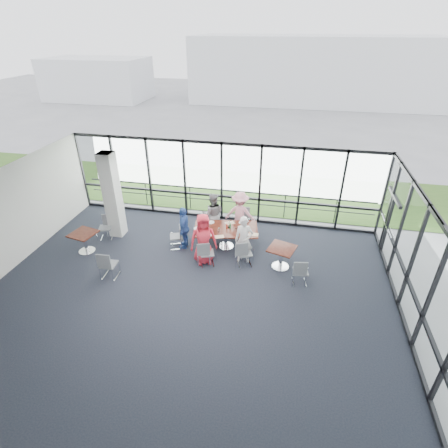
% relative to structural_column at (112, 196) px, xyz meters
% --- Properties ---
extents(floor, '(12.00, 10.00, 0.02)m').
position_rel_structural_column_xyz_m(floor, '(3.60, -3.00, -1.61)').
color(floor, black).
rests_on(floor, ground).
extents(ceiling, '(12.00, 10.00, 0.04)m').
position_rel_structural_column_xyz_m(ceiling, '(3.60, -3.00, 1.60)').
color(ceiling, silver).
rests_on(ceiling, ground).
extents(wall_front, '(12.00, 0.10, 3.20)m').
position_rel_structural_column_xyz_m(wall_front, '(3.60, -8.00, 0.00)').
color(wall_front, silver).
rests_on(wall_front, ground).
extents(curtain_wall_back, '(12.00, 0.10, 3.20)m').
position_rel_structural_column_xyz_m(curtain_wall_back, '(3.60, 2.00, 0.00)').
color(curtain_wall_back, white).
rests_on(curtain_wall_back, ground).
extents(curtain_wall_right, '(0.10, 10.00, 3.20)m').
position_rel_structural_column_xyz_m(curtain_wall_right, '(9.60, -3.00, 0.00)').
color(curtain_wall_right, white).
rests_on(curtain_wall_right, ground).
extents(exit_door, '(0.12, 1.60, 2.10)m').
position_rel_structural_column_xyz_m(exit_door, '(9.60, 0.75, -0.55)').
color(exit_door, black).
rests_on(exit_door, ground).
extents(structural_column, '(0.50, 0.50, 3.20)m').
position_rel_structural_column_xyz_m(structural_column, '(0.00, 0.00, 0.00)').
color(structural_column, silver).
rests_on(structural_column, ground).
extents(apron, '(80.00, 70.00, 0.02)m').
position_rel_structural_column_xyz_m(apron, '(3.60, 7.00, -1.62)').
color(apron, gray).
rests_on(apron, ground).
extents(grass_strip, '(80.00, 5.00, 0.01)m').
position_rel_structural_column_xyz_m(grass_strip, '(3.60, 5.00, -1.59)').
color(grass_strip, '#2A531A').
rests_on(grass_strip, ground).
extents(hangar_main, '(24.00, 10.00, 6.00)m').
position_rel_structural_column_xyz_m(hangar_main, '(7.60, 29.00, 1.40)').
color(hangar_main, silver).
rests_on(hangar_main, ground).
extents(hangar_aux, '(10.00, 6.00, 4.00)m').
position_rel_structural_column_xyz_m(hangar_aux, '(-14.40, 25.00, 0.40)').
color(hangar_aux, silver).
rests_on(hangar_aux, ground).
extents(guard_rail, '(12.00, 0.06, 0.06)m').
position_rel_structural_column_xyz_m(guard_rail, '(3.60, 2.60, -1.10)').
color(guard_rail, '#2D2D33').
rests_on(guard_rail, ground).
extents(main_table, '(2.39, 1.59, 0.75)m').
position_rel_structural_column_xyz_m(main_table, '(4.18, -0.05, -0.95)').
color(main_table, black).
rests_on(main_table, ground).
extents(side_table_left, '(0.94, 0.94, 0.75)m').
position_rel_structural_column_xyz_m(side_table_left, '(-0.55, -1.34, -0.98)').
color(side_table_left, black).
rests_on(side_table_left, ground).
extents(side_table_right, '(1.00, 1.00, 0.75)m').
position_rel_structural_column_xyz_m(side_table_right, '(6.18, -0.88, -0.98)').
color(side_table_right, black).
rests_on(side_table_right, ground).
extents(diner_near_left, '(1.02, 0.84, 1.78)m').
position_rel_structural_column_xyz_m(diner_near_left, '(3.65, -1.10, -0.71)').
color(diner_near_left, red).
rests_on(diner_near_left, ground).
extents(diner_near_right, '(0.64, 0.50, 1.65)m').
position_rel_structural_column_xyz_m(diner_near_right, '(4.93, -0.78, -0.77)').
color(diner_near_right, silver).
rests_on(diner_near_right, ground).
extents(diner_far_left, '(0.90, 0.66, 1.67)m').
position_rel_structural_column_xyz_m(diner_far_left, '(3.53, 0.74, -0.77)').
color(diner_far_left, slate).
rests_on(diner_far_left, ground).
extents(diner_far_right, '(1.12, 0.59, 1.73)m').
position_rel_structural_column_xyz_m(diner_far_right, '(4.52, 0.92, -0.74)').
color(diner_far_right, pink).
rests_on(diner_far_right, ground).
extents(diner_end, '(0.56, 0.95, 1.57)m').
position_rel_structural_column_xyz_m(diner_end, '(2.75, -0.34, -0.82)').
color(diner_end, '#2E53A1').
rests_on(diner_end, ground).
extents(chair_main_nl, '(0.56, 0.56, 0.90)m').
position_rel_structural_column_xyz_m(chair_main_nl, '(3.79, -1.22, -1.15)').
color(chair_main_nl, slate).
rests_on(chair_main_nl, ground).
extents(chair_main_nr, '(0.59, 0.59, 0.92)m').
position_rel_structural_column_xyz_m(chair_main_nr, '(5.00, -0.99, -1.14)').
color(chair_main_nr, slate).
rests_on(chair_main_nr, ground).
extents(chair_main_fl, '(0.50, 0.50, 0.97)m').
position_rel_structural_column_xyz_m(chair_main_fl, '(3.47, 0.86, -1.11)').
color(chair_main_fl, slate).
rests_on(chair_main_fl, ground).
extents(chair_main_fr, '(0.55, 0.55, 0.95)m').
position_rel_structural_column_xyz_m(chair_main_fr, '(4.57, 1.06, -1.13)').
color(chair_main_fr, slate).
rests_on(chair_main_fr, ground).
extents(chair_main_end, '(0.56, 0.56, 0.89)m').
position_rel_structural_column_xyz_m(chair_main_end, '(2.47, -0.44, -1.16)').
color(chair_main_end, slate).
rests_on(chair_main_end, ground).
extents(chair_spare_la, '(0.49, 0.49, 0.95)m').
position_rel_structural_column_xyz_m(chair_spare_la, '(0.95, -2.47, -1.12)').
color(chair_spare_la, slate).
rests_on(chair_spare_la, ground).
extents(chair_spare_lb, '(0.55, 0.55, 0.90)m').
position_rel_structural_column_xyz_m(chair_spare_lb, '(-0.29, -0.39, -1.15)').
color(chair_spare_lb, slate).
rests_on(chair_spare_lb, ground).
extents(chair_spare_r, '(0.50, 0.50, 0.89)m').
position_rel_structural_column_xyz_m(chair_spare_r, '(6.81, -1.59, -1.15)').
color(chair_spare_r, slate).
rests_on(chair_spare_r, ground).
extents(plate_nl, '(0.28, 0.28, 0.01)m').
position_rel_structural_column_xyz_m(plate_nl, '(3.68, -0.57, -0.84)').
color(plate_nl, white).
rests_on(plate_nl, main_table).
extents(plate_nr, '(0.28, 0.28, 0.01)m').
position_rel_structural_column_xyz_m(plate_nr, '(4.89, -0.32, -0.84)').
color(plate_nr, white).
rests_on(plate_nr, main_table).
extents(plate_fl, '(0.25, 0.25, 0.01)m').
position_rel_structural_column_xyz_m(plate_fl, '(3.57, 0.26, -0.84)').
color(plate_fl, white).
rests_on(plate_fl, main_table).
extents(plate_fr, '(0.28, 0.28, 0.01)m').
position_rel_structural_column_xyz_m(plate_fr, '(4.69, 0.47, -0.84)').
color(plate_fr, white).
rests_on(plate_fr, main_table).
extents(plate_end, '(0.26, 0.26, 0.01)m').
position_rel_structural_column_xyz_m(plate_end, '(3.20, -0.26, -0.84)').
color(plate_end, white).
rests_on(plate_end, main_table).
extents(tumbler_a, '(0.07, 0.07, 0.14)m').
position_rel_structural_column_xyz_m(tumbler_a, '(3.99, -0.31, -0.78)').
color(tumbler_a, white).
rests_on(tumbler_a, main_table).
extents(tumbler_b, '(0.07, 0.07, 0.13)m').
position_rel_structural_column_xyz_m(tumbler_b, '(4.57, -0.20, -0.78)').
color(tumbler_b, white).
rests_on(tumbler_b, main_table).
extents(tumbler_c, '(0.07, 0.07, 0.14)m').
position_rel_structural_column_xyz_m(tumbler_c, '(4.24, 0.24, -0.78)').
color(tumbler_c, white).
rests_on(tumbler_c, main_table).
extents(tumbler_d, '(0.06, 0.06, 0.13)m').
position_rel_structural_column_xyz_m(tumbler_d, '(3.50, -0.32, -0.79)').
color(tumbler_d, white).
rests_on(tumbler_d, main_table).
extents(menu_a, '(0.35, 0.30, 0.00)m').
position_rel_structural_column_xyz_m(menu_a, '(4.08, -0.62, -0.85)').
color(menu_a, white).
rests_on(menu_a, main_table).
extents(menu_b, '(0.30, 0.21, 0.00)m').
position_rel_structural_column_xyz_m(menu_b, '(5.19, -0.25, -0.85)').
color(menu_b, white).
rests_on(menu_b, main_table).
extents(menu_c, '(0.40, 0.38, 0.00)m').
position_rel_structural_column_xyz_m(menu_c, '(4.25, 0.35, -0.85)').
color(menu_c, white).
rests_on(menu_c, main_table).
extents(condiment_caddy, '(0.10, 0.07, 0.04)m').
position_rel_structural_column_xyz_m(condiment_caddy, '(4.26, 0.04, -0.83)').
color(condiment_caddy, black).
rests_on(condiment_caddy, main_table).
extents(ketchup_bottle, '(0.06, 0.06, 0.18)m').
position_rel_structural_column_xyz_m(ketchup_bottle, '(4.22, -0.05, -0.76)').
color(ketchup_bottle, '#B7311A').
rests_on(ketchup_bottle, main_table).
extents(green_bottle, '(0.05, 0.05, 0.20)m').
position_rel_structural_column_xyz_m(green_bottle, '(4.33, -0.02, -0.75)').
color(green_bottle, '#1C702F').
rests_on(green_bottle, main_table).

